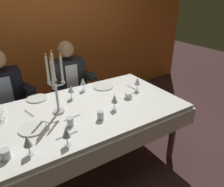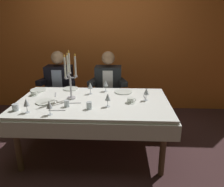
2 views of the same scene
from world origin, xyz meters
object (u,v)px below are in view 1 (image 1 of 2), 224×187
dinner_plate_0 (33,129)px  water_tumbler_2 (100,115)px  wine_glass_3 (83,82)px  coffee_cup_1 (128,96)px  dinner_plate_2 (37,98)px  wine_glass_0 (137,82)px  candelabra (56,86)px  wine_glass_4 (71,89)px  wine_glass_5 (27,142)px  wine_glass_2 (114,99)px  water_tumbler_0 (5,154)px  wine_glass_1 (66,133)px  dinner_plate_1 (103,86)px  water_tumbler_1 (70,122)px  seated_diner_1 (68,78)px  dining_table (89,117)px  seated_diner_0 (4,92)px

dinner_plate_0 → water_tumbler_2: size_ratio=2.82×
wine_glass_3 → coffee_cup_1: wine_glass_3 is taller
dinner_plate_2 → wine_glass_0: 1.15m
candelabra → wine_glass_4: bearing=42.8°
wine_glass_5 → wine_glass_4: bearing=47.7°
dinner_plate_2 → water_tumbler_2: size_ratio=2.66×
wine_glass_0 → wine_glass_2: 0.52m
candelabra → wine_glass_3: bearing=37.7°
wine_glass_2 → water_tumbler_0: size_ratio=2.16×
wine_glass_1 → candelabra: bearing=77.2°
dinner_plate_2 → coffee_cup_1: coffee_cup_1 is taller
water_tumbler_2 → wine_glass_0: bearing=24.7°
dinner_plate_2 → water_tumbler_2: 0.83m
dinner_plate_1 → water_tumbler_1: water_tumbler_1 is taller
dinner_plate_1 → dinner_plate_2: size_ratio=1.12×
dinner_plate_2 → seated_diner_1: (0.53, 0.42, -0.01)m
dinner_plate_1 → wine_glass_5: (-1.06, -0.75, 0.11)m
candelabra → seated_diner_1: (0.43, 0.82, -0.29)m
dinner_plate_0 → dining_table: bearing=8.3°
dinner_plate_0 → wine_glass_0: wine_glass_0 is taller
water_tumbler_1 → seated_diner_0: seated_diner_0 is taller
wine_glass_5 → seated_diner_0: bearing=89.9°
dinner_plate_1 → wine_glass_4: bearing=-169.4°
wine_glass_3 → seated_diner_1: 0.50m
water_tumbler_1 → water_tumbler_2: 0.28m
dinner_plate_0 → dinner_plate_1: size_ratio=0.95×
dinner_plate_1 → dinner_plate_2: (-0.78, 0.11, 0.00)m
dinner_plate_1 → water_tumbler_0: size_ratio=3.27×
dining_table → wine_glass_4: (-0.07, 0.27, 0.24)m
water_tumbler_1 → wine_glass_1: bearing=-117.5°
wine_glass_1 → seated_diner_0: seated_diner_0 is taller
dinner_plate_1 → wine_glass_1: (-0.79, -0.80, 0.11)m
water_tumbler_2 → wine_glass_1: bearing=-155.5°
wine_glass_1 → wine_glass_2: same height
water_tumbler_2 → wine_glass_5: bearing=-168.8°
water_tumbler_0 → seated_diner_0: 1.24m
candelabra → water_tumbler_2: size_ratio=7.44×
dining_table → dinner_plate_1: bearing=43.0°
water_tumbler_0 → coffee_cup_1: 1.33m
water_tumbler_1 → water_tumbler_2: bearing=-12.0°
wine_glass_4 → wine_glass_2: bearing=-59.1°
candelabra → dinner_plate_2: 0.50m
wine_glass_1 → wine_glass_5: (-0.27, 0.05, 0.00)m
wine_glass_0 → water_tumbler_1: size_ratio=2.15×
wine_glass_2 → water_tumbler_0: bearing=-170.7°
dinner_plate_1 → coffee_cup_1: coffee_cup_1 is taller
wine_glass_5 → coffee_cup_1: bearing=16.9°
candelabra → wine_glass_1: 0.55m
dining_table → water_tumbler_1: (-0.28, -0.20, 0.16)m
dining_table → dinner_plate_0: (-0.58, -0.08, 0.13)m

